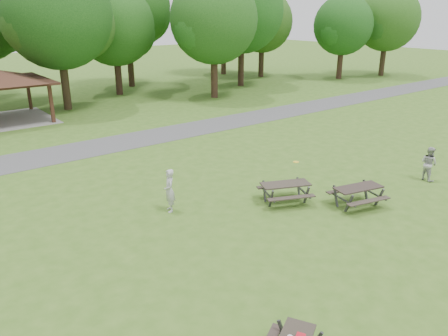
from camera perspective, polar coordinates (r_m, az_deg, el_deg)
ground at (r=14.63m, az=6.68°, el=-9.83°), size 160.00×160.00×0.00m
asphalt_path at (r=25.68m, az=-15.72°, el=2.78°), size 120.00×3.20×0.02m
tree_row_e at (r=35.74m, az=-20.82°, el=17.92°), size 8.40×8.00×11.02m
tree_row_f at (r=41.22m, az=-14.01°, el=17.35°), size 7.35×7.00×9.55m
tree_row_g at (r=38.67m, az=-1.24°, el=18.50°), size 7.77×7.40×10.25m
tree_row_h at (r=45.15m, az=2.40°, el=19.56°), size 8.61×8.20×11.37m
tree_row_i at (r=51.76m, az=5.07°, el=18.29°), size 7.14×6.80×9.52m
tree_row_j at (r=51.83m, az=15.31°, el=17.32°), size 6.72×6.40×8.96m
tree_deep_c at (r=45.65m, az=-12.50°, el=19.67°), size 8.82×8.40×11.90m
tree_deep_d at (r=53.88m, az=0.01°, el=19.61°), size 8.40×8.00×11.27m
tree_flank_right at (r=55.89m, az=20.57°, el=17.54°), size 7.56×7.20×9.97m
picnic_table_middle at (r=17.44m, az=8.03°, el=-2.60°), size 2.38×2.18×0.83m
picnic_table_far at (r=17.73m, az=17.10°, el=-2.95°), size 2.23×1.95×0.83m
frisbee_in_flight at (r=17.80m, az=9.38°, el=0.79°), size 0.29×0.29×0.02m
frisbee_thrower at (r=16.57m, az=-7.13°, el=-2.95°), size 0.59×0.71×1.67m
frisbee_catcher at (r=21.57m, az=25.19°, el=0.53°), size 0.75×0.87×1.55m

